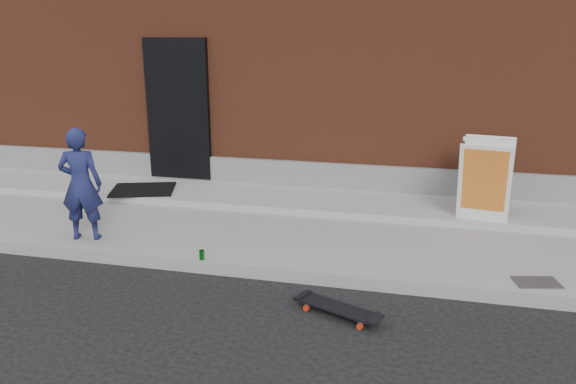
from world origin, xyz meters
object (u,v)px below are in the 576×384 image
(child, at_px, (81,184))
(soda_can, at_px, (202,255))
(skateboard, at_px, (337,308))
(pizza_sign, at_px, (485,179))

(child, xyz_separation_m, soda_can, (1.66, -0.31, -0.64))
(child, height_order, skateboard, child)
(child, height_order, soda_can, child)
(pizza_sign, distance_m, soda_can, 3.76)
(skateboard, xyz_separation_m, pizza_sign, (1.53, 2.58, 0.70))
(child, relative_size, soda_can, 12.20)
(child, relative_size, pizza_sign, 1.30)
(skateboard, height_order, pizza_sign, pizza_sign)
(skateboard, bearing_deg, soda_can, 158.31)
(soda_can, bearing_deg, pizza_sign, 31.24)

